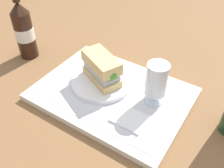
{
  "coord_description": "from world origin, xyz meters",
  "views": [
    {
      "loc": [
        0.3,
        -0.46,
        0.52
      ],
      "look_at": [
        0.0,
        0.0,
        0.05
      ],
      "focal_mm": 40.54,
      "sensor_mm": 36.0,
      "label": 1
    }
  ],
  "objects": [
    {
      "name": "ground_plane",
      "position": [
        0.0,
        0.0,
        0.0
      ],
      "size": [
        3.0,
        3.0,
        0.0
      ],
      "primitive_type": "plane",
      "color": "brown"
    },
    {
      "name": "tray",
      "position": [
        0.0,
        0.0,
        0.01
      ],
      "size": [
        0.44,
        0.32,
        0.02
      ],
      "primitive_type": "cube",
      "color": "beige",
      "rests_on": "ground_plane"
    },
    {
      "name": "napkin_folded",
      "position": [
        0.1,
        -0.07,
        0.02
      ],
      "size": [
        0.09,
        0.07,
        0.01
      ],
      "primitive_type": "cube",
      "color": "white",
      "rests_on": "placemat"
    },
    {
      "name": "placemat",
      "position": [
        0.0,
        0.0,
        0.02
      ],
      "size": [
        0.38,
        0.27,
        0.0
      ],
      "primitive_type": "cube",
      "color": "silver",
      "rests_on": "tray"
    },
    {
      "name": "beer_glass",
      "position": [
        0.12,
        0.03,
        0.09
      ],
      "size": [
        0.06,
        0.06,
        0.12
      ],
      "color": "silver",
      "rests_on": "placemat"
    },
    {
      "name": "sandwich",
      "position": [
        -0.04,
        0.01,
        0.08
      ],
      "size": [
        0.14,
        0.11,
        0.08
      ],
      "rotation": [
        0.0,
        0.0,
        -0.43
      ],
      "color": "tan",
      "rests_on": "plate"
    },
    {
      "name": "plate",
      "position": [
        -0.05,
        0.02,
        0.03
      ],
      "size": [
        0.19,
        0.19,
        0.01
      ],
      "primitive_type": "cylinder",
      "color": "white",
      "rests_on": "placemat"
    },
    {
      "name": "second_bottle",
      "position": [
        -0.37,
        0.02,
        0.1
      ],
      "size": [
        0.07,
        0.07,
        0.27
      ],
      "color": "black",
      "rests_on": "ground_plane"
    }
  ]
}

